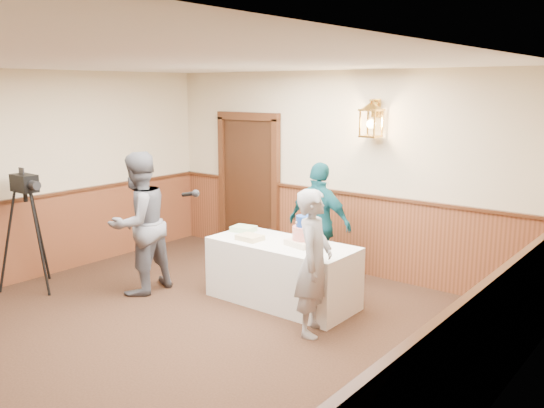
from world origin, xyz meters
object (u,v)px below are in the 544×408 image
at_px(tiered_cake, 304,234).
at_px(sheet_cake_yellow, 250,237).
at_px(display_table, 282,272).
at_px(assistant_p, 320,224).
at_px(interviewer, 139,223).
at_px(tv_camera_rig, 29,238).
at_px(sheet_cake_green, 244,229).
at_px(baker, 314,263).

bearing_deg(tiered_cake, sheet_cake_yellow, -162.21).
distance_m(display_table, assistant_p, 0.97).
height_order(interviewer, tv_camera_rig, interviewer).
bearing_deg(display_table, assistant_p, 92.71).
height_order(sheet_cake_green, baker, baker).
height_order(display_table, sheet_cake_yellow, sheet_cake_yellow).
height_order(sheet_cake_green, tv_camera_rig, tv_camera_rig).
bearing_deg(interviewer, display_table, 113.92).
bearing_deg(interviewer, tv_camera_rig, -58.54).
xyz_separation_m(tiered_cake, sheet_cake_green, (-1.00, 0.07, -0.11)).
bearing_deg(tiered_cake, display_table, -168.54).
xyz_separation_m(sheet_cake_green, baker, (1.52, -0.63, -0.01)).
distance_m(display_table, tv_camera_rig, 3.27).
bearing_deg(baker, interviewer, 78.63).
relative_size(sheet_cake_green, interviewer, 0.16).
xyz_separation_m(interviewer, assistant_p, (1.60, 1.68, -0.09)).
distance_m(tiered_cake, sheet_cake_yellow, 0.70).
bearing_deg(display_table, sheet_cake_yellow, -157.83).
xyz_separation_m(tiered_cake, interviewer, (-1.91, -0.87, 0.01)).
xyz_separation_m(sheet_cake_green, assistant_p, (0.68, 0.74, 0.03)).
bearing_deg(sheet_cake_yellow, tiered_cake, 17.79).
bearing_deg(interviewer, baker, 94.59).
bearing_deg(sheet_cake_yellow, tv_camera_rig, -149.02).
distance_m(display_table, sheet_cake_green, 0.84).
height_order(sheet_cake_yellow, interviewer, interviewer).
bearing_deg(tv_camera_rig, display_table, 31.07).
xyz_separation_m(tiered_cake, sheet_cake_yellow, (-0.65, -0.21, -0.11)).
bearing_deg(assistant_p, sheet_cake_green, 48.52).
distance_m(sheet_cake_yellow, tv_camera_rig, 2.86).
relative_size(interviewer, baker, 1.15).
relative_size(tiered_cake, sheet_cake_yellow, 1.35).
xyz_separation_m(interviewer, baker, (2.44, 0.31, -0.12)).
distance_m(display_table, baker, 1.03).
height_order(tiered_cake, sheet_cake_green, tiered_cake).
height_order(sheet_cake_yellow, assistant_p, assistant_p).
height_order(sheet_cake_yellow, tv_camera_rig, tv_camera_rig).
distance_m(sheet_cake_green, assistant_p, 1.00).
height_order(sheet_cake_yellow, baker, baker).
bearing_deg(display_table, tiered_cake, 11.46).
height_order(baker, tv_camera_rig, baker).
distance_m(tiered_cake, tv_camera_rig, 3.54).
xyz_separation_m(sheet_cake_yellow, tv_camera_rig, (-2.45, -1.47, -0.11)).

